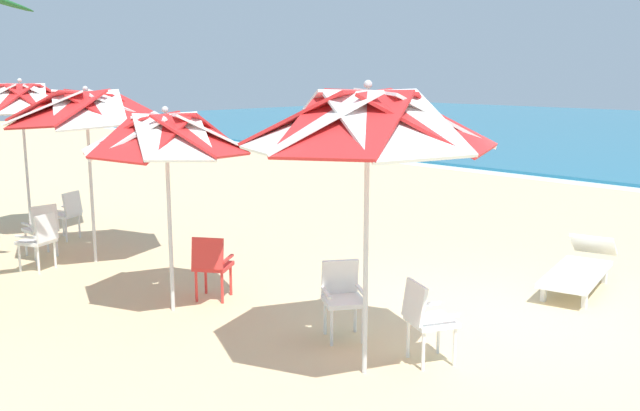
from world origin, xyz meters
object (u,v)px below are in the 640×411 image
at_px(beach_umbrella_0, 368,122).
at_px(plastic_chair_4, 42,227).
at_px(beach_umbrella_1, 166,136).
at_px(sun_lounger_1, 580,268).
at_px(beach_umbrella_2, 86,109).
at_px(plastic_chair_5, 67,212).
at_px(beach_umbrella_3, 21,100).
at_px(plastic_chair_2, 211,263).
at_px(plastic_chair_1, 426,317).
at_px(plastic_chair_0, 342,294).
at_px(plastic_chair_3, 40,238).

distance_m(beach_umbrella_0, plastic_chair_4, 6.93).
bearing_deg(beach_umbrella_1, sun_lounger_1, 55.85).
bearing_deg(beach_umbrella_2, plastic_chair_4, -151.33).
height_order(beach_umbrella_0, plastic_chair_4, beach_umbrella_0).
bearing_deg(plastic_chair_5, beach_umbrella_2, -11.35).
bearing_deg(beach_umbrella_3, plastic_chair_5, 22.23).
bearing_deg(plastic_chair_2, plastic_chair_5, 178.34).
bearing_deg(plastic_chair_1, sun_lounger_1, 91.45).
relative_size(beach_umbrella_0, beach_umbrella_2, 1.05).
distance_m(plastic_chair_0, beach_umbrella_3, 7.75).
relative_size(plastic_chair_2, plastic_chair_3, 1.00).
bearing_deg(beach_umbrella_1, beach_umbrella_2, 172.35).
xyz_separation_m(plastic_chair_1, plastic_chair_4, (-6.88, -1.07, 0.00)).
height_order(plastic_chair_4, plastic_chair_5, same).
height_order(plastic_chair_5, sun_lounger_1, plastic_chair_5).
xyz_separation_m(plastic_chair_4, plastic_chair_5, (-0.88, 0.82, 0.00)).
bearing_deg(plastic_chair_0, plastic_chair_3, -165.25).
relative_size(beach_umbrella_1, beach_umbrella_2, 0.93).
relative_size(beach_umbrella_0, plastic_chair_0, 3.32).
bearing_deg(beach_umbrella_2, plastic_chair_1, 5.75).
bearing_deg(beach_umbrella_3, plastic_chair_1, 3.93).
distance_m(beach_umbrella_2, beach_umbrella_3, 2.55).
relative_size(plastic_chair_0, plastic_chair_1, 1.00).
height_order(plastic_chair_1, beach_umbrella_3, beach_umbrella_3).
bearing_deg(plastic_chair_1, plastic_chair_2, -173.00).
height_order(plastic_chair_0, plastic_chair_2, same).
height_order(beach_umbrella_2, plastic_chair_3, beach_umbrella_2).
bearing_deg(plastic_chair_4, beach_umbrella_3, 164.07).
relative_size(plastic_chair_4, beach_umbrella_3, 0.31).
height_order(plastic_chair_2, plastic_chair_3, same).
relative_size(beach_umbrella_0, beach_umbrella_1, 1.13).
bearing_deg(plastic_chair_0, beach_umbrella_2, -174.03).
distance_m(plastic_chair_3, sun_lounger_1, 7.84).
xyz_separation_m(beach_umbrella_1, beach_umbrella_2, (-2.84, 0.38, 0.20)).
xyz_separation_m(beach_umbrella_0, beach_umbrella_1, (-2.92, -0.35, -0.30)).
height_order(beach_umbrella_1, plastic_chair_5, beach_umbrella_1).
bearing_deg(plastic_chair_5, plastic_chair_4, -42.70).
relative_size(plastic_chair_1, plastic_chair_5, 1.00).
bearing_deg(beach_umbrella_0, beach_umbrella_2, 179.71).
distance_m(plastic_chair_2, sun_lounger_1, 5.03).
relative_size(beach_umbrella_2, beach_umbrella_3, 0.97).
relative_size(beach_umbrella_0, beach_umbrella_3, 1.01).
height_order(beach_umbrella_1, plastic_chair_2, beach_umbrella_1).
distance_m(beach_umbrella_1, beach_umbrella_2, 2.88).
xyz_separation_m(beach_umbrella_2, plastic_chair_4, (-0.85, -0.47, -1.89)).
bearing_deg(plastic_chair_5, plastic_chair_0, 1.43).
height_order(plastic_chair_1, plastic_chair_5, same).
distance_m(plastic_chair_3, plastic_chair_5, 2.00).
bearing_deg(plastic_chair_4, sun_lounger_1, 34.36).
bearing_deg(beach_umbrella_0, plastic_chair_0, 147.00).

